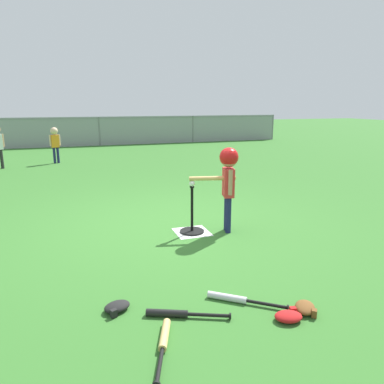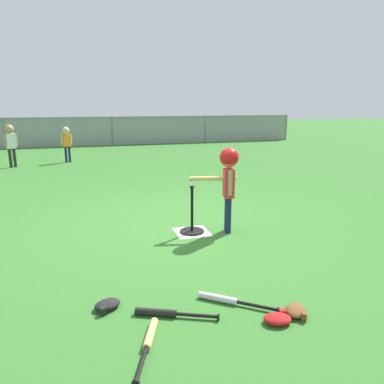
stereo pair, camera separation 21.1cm
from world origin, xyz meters
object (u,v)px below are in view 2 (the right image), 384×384
object	(u,v)px
spare_bat_wood	(149,340)
glove_by_plate	(296,310)
fielder_deep_center	(10,140)
glove_tossed_aside	(107,305)
glove_near_bats	(278,319)
batter_child	(228,173)
baseball_on_tee	(192,184)
spare_bat_black	(164,313)
fielder_near_right	(67,140)
batting_tee	(192,225)
spare_bat_silver	(226,300)

from	to	relation	value
spare_bat_wood	glove_by_plate	size ratio (longest dim) A/B	2.31
fielder_deep_center	glove_tossed_aside	world-z (taller)	fielder_deep_center
glove_by_plate	glove_near_bats	distance (m)	0.21
glove_near_bats	glove_tossed_aside	world-z (taller)	same
glove_tossed_aside	batter_child	bearing A→B (deg)	41.55
baseball_on_tee	spare_bat_black	world-z (taller)	baseball_on_tee
baseball_on_tee	fielder_deep_center	xyz separation A→B (m)	(-3.18, 6.17, 0.07)
spare_bat_wood	glove_near_bats	xyz separation A→B (m)	(1.00, -0.03, 0.01)
spare_bat_black	baseball_on_tee	bearing A→B (deg)	67.23
spare_bat_black	fielder_deep_center	bearing A→B (deg)	106.87
fielder_near_right	glove_by_plate	world-z (taller)	fielder_near_right
baseball_on_tee	glove_tossed_aside	xyz separation A→B (m)	(-1.19, -1.57, -0.63)
batting_tee	spare_bat_silver	xyz separation A→B (m)	(-0.21, -1.76, -0.07)
batting_tee	glove_near_bats	size ratio (longest dim) A/B	2.53
baseball_on_tee	glove_tossed_aside	bearing A→B (deg)	-127.28
fielder_deep_center	spare_bat_wood	distance (m)	8.61
baseball_on_tee	batter_child	bearing A→B (deg)	-13.69
glove_near_bats	batting_tee	bearing A→B (deg)	91.77
fielder_near_right	spare_bat_wood	size ratio (longest dim) A/B	1.62
spare_bat_silver	glove_tossed_aside	world-z (taller)	glove_tossed_aside
spare_bat_wood	spare_bat_black	bearing A→B (deg)	59.26
batter_child	fielder_deep_center	xyz separation A→B (m)	(-3.63, 6.28, -0.07)
fielder_deep_center	glove_tossed_aside	xyz separation A→B (m)	(1.99, -7.74, -0.69)
batting_tee	baseball_on_tee	size ratio (longest dim) A/B	8.44
batting_tee	fielder_deep_center	size ratio (longest dim) A/B	0.55
spare_bat_black	glove_by_plate	xyz separation A→B (m)	(1.03, -0.27, 0.01)
batting_tee	glove_by_plate	distance (m)	2.10
fielder_near_right	glove_tossed_aside	xyz separation A→B (m)	(0.61, -8.25, -0.62)
batter_child	baseball_on_tee	bearing A→B (deg)	166.31
batting_tee	fielder_near_right	distance (m)	6.94
glove_by_plate	glove_near_bats	bearing A→B (deg)	-162.99
baseball_on_tee	spare_bat_wood	bearing A→B (deg)	-113.96
fielder_deep_center	spare_bat_black	bearing A→B (deg)	-73.13
baseball_on_tee	spare_bat_black	bearing A→B (deg)	-112.77
spare_bat_silver	glove_tossed_aside	distance (m)	1.00
glove_tossed_aside	batting_tee	bearing A→B (deg)	52.72
glove_tossed_aside	spare_bat_wood	bearing A→B (deg)	-64.70
batting_tee	fielder_deep_center	world-z (taller)	fielder_deep_center
baseball_on_tee	spare_bat_silver	world-z (taller)	baseball_on_tee
spare_bat_black	batting_tee	bearing A→B (deg)	67.23
spare_bat_silver	glove_near_bats	size ratio (longest dim) A/B	2.34
baseball_on_tee	glove_tossed_aside	world-z (taller)	baseball_on_tee
spare_bat_wood	fielder_near_right	bearing A→B (deg)	95.63
batter_child	spare_bat_wood	xyz separation A→B (m)	(-1.39, -2.00, -0.77)
batter_child	spare_bat_silver	distance (m)	1.94
batter_child	fielder_near_right	distance (m)	7.16
fielder_deep_center	spare_bat_silver	bearing A→B (deg)	-69.49
baseball_on_tee	glove_near_bats	xyz separation A→B (m)	(0.07, -2.14, -0.63)
baseball_on_tee	spare_bat_wood	world-z (taller)	baseball_on_tee
fielder_deep_center	spare_bat_black	world-z (taller)	fielder_deep_center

